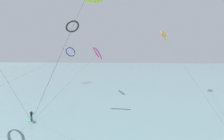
{
  "coord_description": "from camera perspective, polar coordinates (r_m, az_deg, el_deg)",
  "views": [
    {
      "loc": [
        2.85,
        -2.52,
        10.59
      ],
      "look_at": [
        0.0,
        22.27,
        8.24
      ],
      "focal_mm": 25.8,
      "sensor_mm": 36.0,
      "label": 1
    }
  ],
  "objects": [
    {
      "name": "sea_water",
      "position": [
        110.34,
        5.04,
        -0.13
      ],
      "size": [
        400.0,
        200.0,
        0.08
      ],
      "primitive_type": "cube",
      "color": "slate",
      "rests_on": "ground"
    },
    {
      "name": "surfer_emerald",
      "position": [
        29.59,
        -26.64,
        -14.49
      ],
      "size": [
        1.4,
        0.6,
        1.7
      ],
      "rotation": [
        0.0,
        0.0,
        4.79
      ],
      "color": "#199351",
      "rests_on": "ground"
    },
    {
      "name": "kite_charcoal",
      "position": [
        41.69,
        -13.88,
        14.8
      ],
      "size": [
        3.56,
        16.49,
        19.2
      ],
      "rotation": [
        0.0,
        0.0,
        6.22
      ],
      "color": "black",
      "rests_on": "ground"
    },
    {
      "name": "kite_amber",
      "position": [
        59.25,
        17.96,
        11.6
      ],
      "size": [
        3.53,
        45.88,
        18.97
      ],
      "rotation": [
        0.0,
        0.0,
        1.08
      ],
      "color": "orange",
      "rests_on": "ground"
    },
    {
      "name": "kite_cobalt",
      "position": [
        68.5,
        -14.54,
        6.25
      ],
      "size": [
        5.15,
        56.51,
        13.9
      ],
      "rotation": [
        0.0,
        0.0,
        0.84
      ],
      "color": "#2647B7",
      "rests_on": "ground"
    },
    {
      "name": "kite_magenta",
      "position": [
        50.65,
        -5.23,
        6.07
      ],
      "size": [
        7.47,
        29.16,
        13.33
      ],
      "rotation": [
        0.0,
        0.0,
        1.97
      ],
      "color": "#CC288E",
      "rests_on": "ground"
    }
  ]
}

